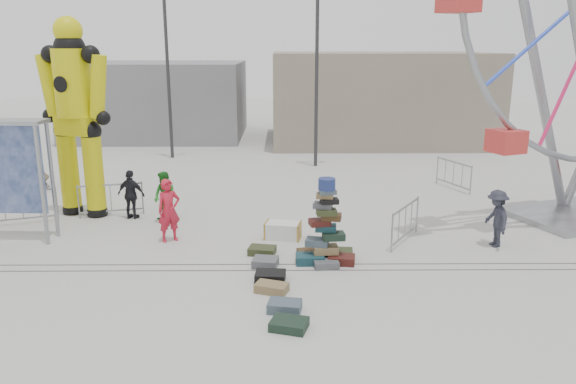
{
  "coord_description": "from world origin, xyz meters",
  "views": [
    {
      "loc": [
        1.52,
        -12.4,
        5.47
      ],
      "look_at": [
        1.64,
        2.7,
        1.47
      ],
      "focal_mm": 35.0,
      "sensor_mm": 36.0,
      "label": 1
    }
  ],
  "objects_px": {
    "lamp_post_left": "(170,65)",
    "pedestrian_grey": "(496,218)",
    "suitcase_tower": "(325,238)",
    "barricade_dummy_c": "(111,200)",
    "pedestrian_black": "(131,195)",
    "steamer_trunk": "(283,231)",
    "barricade_wheel_front": "(405,223)",
    "lamp_post_right": "(319,67)",
    "barricade_wheel_back": "(453,175)",
    "pedestrian_red": "(169,210)",
    "pedestrian_green": "(165,197)",
    "crash_test_dummy": "(75,111)",
    "barricade_dummy_b": "(22,207)"
  },
  "relations": [
    {
      "from": "crash_test_dummy",
      "to": "barricade_dummy_b",
      "type": "distance_m",
      "value": 3.42
    },
    {
      "from": "lamp_post_left",
      "to": "pedestrian_green",
      "type": "height_order",
      "value": "lamp_post_left"
    },
    {
      "from": "crash_test_dummy",
      "to": "barricade_dummy_c",
      "type": "distance_m",
      "value": 3.03
    },
    {
      "from": "pedestrian_green",
      "to": "barricade_dummy_c",
      "type": "bearing_deg",
      "value": -159.0
    },
    {
      "from": "crash_test_dummy",
      "to": "pedestrian_green",
      "type": "xyz_separation_m",
      "value": [
        2.84,
        -0.82,
        -2.61
      ]
    },
    {
      "from": "barricade_wheel_front",
      "to": "pedestrian_green",
      "type": "relative_size",
      "value": 1.24
    },
    {
      "from": "barricade_wheel_front",
      "to": "barricade_wheel_back",
      "type": "xyz_separation_m",
      "value": [
        3.15,
        6.05,
        0.0
      ]
    },
    {
      "from": "lamp_post_right",
      "to": "barricade_wheel_front",
      "type": "bearing_deg",
      "value": -79.71
    },
    {
      "from": "pedestrian_red",
      "to": "pedestrian_black",
      "type": "height_order",
      "value": "pedestrian_red"
    },
    {
      "from": "pedestrian_green",
      "to": "crash_test_dummy",
      "type": "bearing_deg",
      "value": -156.35
    },
    {
      "from": "suitcase_tower",
      "to": "barricade_wheel_back",
      "type": "height_order",
      "value": "suitcase_tower"
    },
    {
      "from": "suitcase_tower",
      "to": "steamer_trunk",
      "type": "bearing_deg",
      "value": 123.55
    },
    {
      "from": "crash_test_dummy",
      "to": "pedestrian_grey",
      "type": "relative_size",
      "value": 4.03
    },
    {
      "from": "suitcase_tower",
      "to": "barricade_wheel_back",
      "type": "relative_size",
      "value": 1.11
    },
    {
      "from": "barricade_wheel_front",
      "to": "barricade_wheel_back",
      "type": "distance_m",
      "value": 6.82
    },
    {
      "from": "barricade_dummy_c",
      "to": "pedestrian_grey",
      "type": "xyz_separation_m",
      "value": [
        11.51,
        -2.91,
        0.26
      ]
    },
    {
      "from": "lamp_post_left",
      "to": "steamer_trunk",
      "type": "bearing_deg",
      "value": -65.75
    },
    {
      "from": "pedestrian_green",
      "to": "pedestrian_grey",
      "type": "bearing_deg",
      "value": 26.53
    },
    {
      "from": "crash_test_dummy",
      "to": "pedestrian_green",
      "type": "relative_size",
      "value": 4.01
    },
    {
      "from": "lamp_post_left",
      "to": "pedestrian_grey",
      "type": "relative_size",
      "value": 4.97
    },
    {
      "from": "lamp_post_right",
      "to": "pedestrian_black",
      "type": "relative_size",
      "value": 5.03
    },
    {
      "from": "lamp_post_left",
      "to": "pedestrian_black",
      "type": "xyz_separation_m",
      "value": [
        0.54,
        -10.03,
        -3.69
      ]
    },
    {
      "from": "steamer_trunk",
      "to": "pedestrian_red",
      "type": "distance_m",
      "value": 3.3
    },
    {
      "from": "crash_test_dummy",
      "to": "barricade_dummy_c",
      "type": "bearing_deg",
      "value": 7.76
    },
    {
      "from": "lamp_post_right",
      "to": "suitcase_tower",
      "type": "relative_size",
      "value": 3.61
    },
    {
      "from": "lamp_post_left",
      "to": "pedestrian_green",
      "type": "relative_size",
      "value": 4.94
    },
    {
      "from": "lamp_post_right",
      "to": "pedestrian_black",
      "type": "height_order",
      "value": "lamp_post_right"
    },
    {
      "from": "lamp_post_right",
      "to": "barricade_wheel_front",
      "type": "relative_size",
      "value": 4.0
    },
    {
      "from": "pedestrian_green",
      "to": "pedestrian_red",
      "type": "bearing_deg",
      "value": -35.0
    },
    {
      "from": "crash_test_dummy",
      "to": "barricade_dummy_b",
      "type": "relative_size",
      "value": 3.25
    },
    {
      "from": "crash_test_dummy",
      "to": "pedestrian_green",
      "type": "height_order",
      "value": "crash_test_dummy"
    },
    {
      "from": "lamp_post_right",
      "to": "steamer_trunk",
      "type": "relative_size",
      "value": 7.91
    },
    {
      "from": "lamp_post_right",
      "to": "barricade_wheel_back",
      "type": "xyz_separation_m",
      "value": [
        5.02,
        -4.26,
        -3.93
      ]
    },
    {
      "from": "steamer_trunk",
      "to": "pedestrian_green",
      "type": "xyz_separation_m",
      "value": [
        -3.71,
        1.59,
        0.57
      ]
    },
    {
      "from": "pedestrian_black",
      "to": "lamp_post_right",
      "type": "bearing_deg",
      "value": -112.75
    },
    {
      "from": "pedestrian_black",
      "to": "steamer_trunk",
      "type": "bearing_deg",
      "value": 173.97
    },
    {
      "from": "suitcase_tower",
      "to": "pedestrian_grey",
      "type": "xyz_separation_m",
      "value": [
        4.8,
        1.08,
        0.19
      ]
    },
    {
      "from": "pedestrian_red",
      "to": "barricade_wheel_front",
      "type": "bearing_deg",
      "value": -31.55
    },
    {
      "from": "barricade_dummy_c",
      "to": "barricade_wheel_back",
      "type": "bearing_deg",
      "value": 1.37
    },
    {
      "from": "barricade_dummy_c",
      "to": "barricade_wheel_back",
      "type": "distance_m",
      "value": 12.72
    },
    {
      "from": "crash_test_dummy",
      "to": "barricade_wheel_front",
      "type": "height_order",
      "value": "crash_test_dummy"
    },
    {
      "from": "steamer_trunk",
      "to": "barricade_wheel_back",
      "type": "bearing_deg",
      "value": 51.97
    },
    {
      "from": "pedestrian_red",
      "to": "pedestrian_grey",
      "type": "relative_size",
      "value": 1.13
    },
    {
      "from": "suitcase_tower",
      "to": "pedestrian_green",
      "type": "relative_size",
      "value": 1.37
    },
    {
      "from": "barricade_dummy_c",
      "to": "barricade_wheel_front",
      "type": "relative_size",
      "value": 1.0
    },
    {
      "from": "lamp_post_left",
      "to": "suitcase_tower",
      "type": "xyz_separation_m",
      "value": [
        6.5,
        -13.76,
        -3.86
      ]
    },
    {
      "from": "lamp_post_right",
      "to": "pedestrian_green",
      "type": "xyz_separation_m",
      "value": [
        -5.3,
        -8.41,
        -3.67
      ]
    },
    {
      "from": "barricade_wheel_back",
      "to": "barricade_dummy_b",
      "type": "bearing_deg",
      "value": -95.95
    },
    {
      "from": "steamer_trunk",
      "to": "barricade_dummy_c",
      "type": "bearing_deg",
      "value": 169.31
    },
    {
      "from": "suitcase_tower",
      "to": "pedestrian_black",
      "type": "relative_size",
      "value": 1.39
    }
  ]
}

